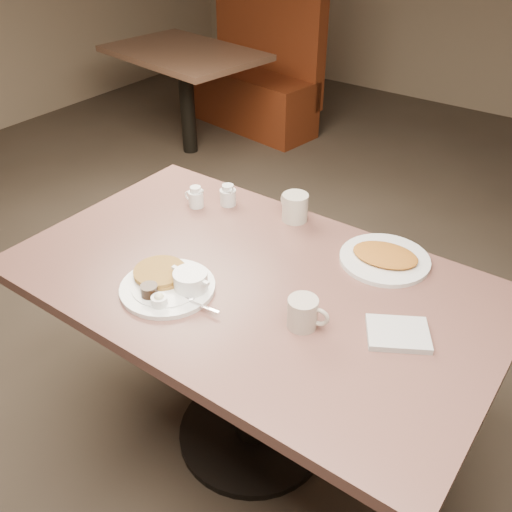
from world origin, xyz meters
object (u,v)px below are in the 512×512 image
Objects in this scene: diner_table at (252,319)px; hash_plate at (385,258)px; coffee_mug_near at (304,313)px; creamer_left at (196,197)px; coffee_mug_far at (294,207)px; booth_back_left at (250,78)px; creamer_right at (228,195)px; main_plate at (171,283)px.

hash_plate is at bearing 47.69° from diner_table.
hash_plate is (0.05, 0.42, -0.03)m from coffee_mug_near.
coffee_mug_near is 0.75m from creamer_left.
creamer_left is at bearing -158.81° from coffee_mug_far.
coffee_mug_far is 2.78m from booth_back_left.
coffee_mug_near reaches higher than hash_plate.
diner_table is 0.51m from creamer_right.
booth_back_left is at bearing 126.54° from diner_table.
creamer_right is at bearing -55.38° from booth_back_left.
coffee_mug_far is 1.76× the size of creamer_right.
main_plate reaches higher than diner_table.
main_plate is at bearing -131.11° from diner_table.
diner_table is 0.47m from hash_plate.
coffee_mug_near is 0.42m from hash_plate.
creamer_left reaches higher than diner_table.
creamer_right reaches higher than hash_plate.
diner_table is at bearing -53.46° from booth_back_left.
booth_back_left is (-1.41, 2.25, -0.38)m from creamer_left.
creamer_right is 0.24× the size of hash_plate.
coffee_mug_near is at bearing 12.68° from main_plate.
booth_back_left reaches higher than hash_plate.
booth_back_left is at bearing 128.94° from coffee_mug_near.
booth_back_left is (-2.14, 2.17, -0.35)m from hash_plate.
coffee_mug_far is 0.37m from creamer_left.
coffee_mug_near is at bearing -21.48° from diner_table.
hash_plate is at bearing 48.13° from main_plate.
creamer_left is 0.12m from creamer_right.
coffee_mug_far reaches higher than diner_table.
diner_table is 4.29× the size of main_plate.
hash_plate is at bearing -45.42° from booth_back_left.
diner_table is at bearing -132.31° from hash_plate.
diner_table is at bearing -42.66° from creamer_right.
main_plate is 4.16× the size of creamer_left.
coffee_mug_near is 0.57m from coffee_mug_far.
diner_table is 0.31m from main_plate.
hash_plate is 3.06m from booth_back_left.
creamer_right is (-0.59, 0.42, -0.01)m from coffee_mug_near.
coffee_mug_near is 3.34m from booth_back_left.
booth_back_left reaches higher than creamer_left.
coffee_mug_near is (0.41, 0.09, 0.02)m from main_plate.
coffee_mug_far is 0.43× the size of hash_plate.
booth_back_left is (-2.09, 2.58, -0.39)m from coffee_mug_near.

